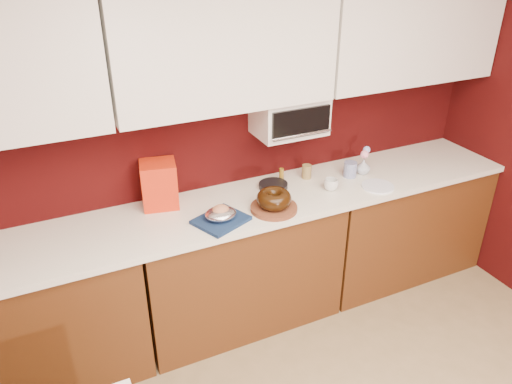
{
  "coord_description": "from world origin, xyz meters",
  "views": [
    {
      "loc": [
        -1.05,
        -0.59,
        2.44
      ],
      "look_at": [
        0.09,
        1.84,
        1.02
      ],
      "focal_mm": 35.0,
      "sensor_mm": 36.0,
      "label": 1
    }
  ],
  "objects_px": {
    "toaster_oven": "(289,115)",
    "foil_ham_nest": "(221,214)",
    "flower_vase": "(363,166)",
    "blue_jar": "(350,169)",
    "bundt_cake": "(274,199)",
    "pandoro_box": "(159,184)",
    "coffee_mug": "(331,184)"
  },
  "relations": [
    {
      "from": "foil_ham_nest",
      "to": "pandoro_box",
      "type": "distance_m",
      "value": 0.45
    },
    {
      "from": "foil_ham_nest",
      "to": "blue_jar",
      "type": "height_order",
      "value": "blue_jar"
    },
    {
      "from": "pandoro_box",
      "to": "blue_jar",
      "type": "xyz_separation_m",
      "value": [
        1.31,
        -0.16,
        -0.09
      ]
    },
    {
      "from": "pandoro_box",
      "to": "blue_jar",
      "type": "relative_size",
      "value": 2.72
    },
    {
      "from": "coffee_mug",
      "to": "blue_jar",
      "type": "distance_m",
      "value": 0.26
    },
    {
      "from": "foil_ham_nest",
      "to": "flower_vase",
      "type": "height_order",
      "value": "flower_vase"
    },
    {
      "from": "pandoro_box",
      "to": "blue_jar",
      "type": "bearing_deg",
      "value": 4.74
    },
    {
      "from": "pandoro_box",
      "to": "foil_ham_nest",
      "type": "bearing_deg",
      "value": -41.11
    },
    {
      "from": "bundt_cake",
      "to": "foil_ham_nest",
      "type": "xyz_separation_m",
      "value": [
        -0.35,
        0.01,
        -0.02
      ]
    },
    {
      "from": "toaster_oven",
      "to": "coffee_mug",
      "type": "bearing_deg",
      "value": -50.64
    },
    {
      "from": "toaster_oven",
      "to": "blue_jar",
      "type": "xyz_separation_m",
      "value": [
        0.43,
        -0.13,
        -0.42
      ]
    },
    {
      "from": "toaster_oven",
      "to": "foil_ham_nest",
      "type": "relative_size",
      "value": 2.39
    },
    {
      "from": "toaster_oven",
      "to": "coffee_mug",
      "type": "distance_m",
      "value": 0.53
    },
    {
      "from": "foil_ham_nest",
      "to": "blue_jar",
      "type": "xyz_separation_m",
      "value": [
        1.04,
        0.19,
        -0.0
      ]
    },
    {
      "from": "toaster_oven",
      "to": "blue_jar",
      "type": "relative_size",
      "value": 4.19
    },
    {
      "from": "bundt_cake",
      "to": "foil_ham_nest",
      "type": "bearing_deg",
      "value": 178.58
    },
    {
      "from": "foil_ham_nest",
      "to": "pandoro_box",
      "type": "height_order",
      "value": "pandoro_box"
    },
    {
      "from": "foil_ham_nest",
      "to": "coffee_mug",
      "type": "xyz_separation_m",
      "value": [
        0.81,
        0.07,
        -0.01
      ]
    },
    {
      "from": "pandoro_box",
      "to": "coffee_mug",
      "type": "relative_size",
      "value": 3.12
    },
    {
      "from": "flower_vase",
      "to": "pandoro_box",
      "type": "bearing_deg",
      "value": 173.42
    },
    {
      "from": "toaster_oven",
      "to": "coffee_mug",
      "type": "relative_size",
      "value": 4.81
    },
    {
      "from": "toaster_oven",
      "to": "bundt_cake",
      "type": "xyz_separation_m",
      "value": [
        -0.27,
        -0.32,
        -0.4
      ]
    },
    {
      "from": "toaster_oven",
      "to": "flower_vase",
      "type": "bearing_deg",
      "value": -13.21
    },
    {
      "from": "pandoro_box",
      "to": "flower_vase",
      "type": "relative_size",
      "value": 2.39
    },
    {
      "from": "blue_jar",
      "to": "flower_vase",
      "type": "relative_size",
      "value": 0.88
    },
    {
      "from": "pandoro_box",
      "to": "coffee_mug",
      "type": "height_order",
      "value": "pandoro_box"
    },
    {
      "from": "blue_jar",
      "to": "coffee_mug",
      "type": "bearing_deg",
      "value": -153.25
    },
    {
      "from": "bundt_cake",
      "to": "blue_jar",
      "type": "xyz_separation_m",
      "value": [
        0.7,
        0.2,
        -0.03
      ]
    },
    {
      "from": "bundt_cake",
      "to": "pandoro_box",
      "type": "distance_m",
      "value": 0.71
    },
    {
      "from": "coffee_mug",
      "to": "flower_vase",
      "type": "relative_size",
      "value": 0.77
    },
    {
      "from": "bundt_cake",
      "to": "coffee_mug",
      "type": "height_order",
      "value": "bundt_cake"
    },
    {
      "from": "toaster_oven",
      "to": "flower_vase",
      "type": "xyz_separation_m",
      "value": [
        0.54,
        -0.13,
        -0.41
      ]
    }
  ]
}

